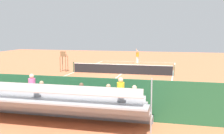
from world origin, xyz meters
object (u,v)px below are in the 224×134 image
at_px(bleacher_stand, 59,104).
at_px(tennis_ball_near, 128,66).
at_px(tennis_net, 122,69).
at_px(tennis_player, 137,55).
at_px(tennis_ball_far, 131,65).
at_px(tennis_racket, 135,63).
at_px(courtside_bench, 126,104).
at_px(umpire_chair, 64,59).
at_px(equipment_bag, 93,110).

xyz_separation_m(bleacher_stand, tennis_ball_near, (0.72, -21.27, -0.92)).
xyz_separation_m(tennis_net, bleacher_stand, (-0.25, 15.36, 0.45)).
distance_m(tennis_net, bleacher_stand, 15.37).
relative_size(tennis_net, tennis_player, 5.35).
relative_size(tennis_player, tennis_ball_far, 29.18).
xyz_separation_m(tennis_net, tennis_racket, (0.15, -9.43, -0.49)).
height_order(courtside_bench, tennis_ball_far, courtside_bench).
distance_m(tennis_player, tennis_ball_far, 3.04).
xyz_separation_m(tennis_player, tennis_ball_far, (0.36, 2.86, -0.98)).
xyz_separation_m(tennis_net, tennis_ball_far, (0.21, -6.70, -0.47)).
height_order(tennis_net, tennis_racket, tennis_net).
height_order(umpire_chair, courtside_bench, umpire_chair).
bearing_deg(equipment_bag, tennis_ball_near, -84.89).
bearing_deg(tennis_ball_far, tennis_racket, -91.37).
bearing_deg(tennis_ball_far, tennis_net, 91.82).
bearing_deg(tennis_racket, bleacher_stand, 90.92).
height_order(tennis_net, umpire_chair, umpire_chair).
bearing_deg(tennis_ball_far, tennis_player, -97.25).
bearing_deg(courtside_bench, bleacher_stand, 37.45).
bearing_deg(tennis_player, equipment_bag, 92.74).
relative_size(tennis_net, tennis_ball_far, 156.06).
xyz_separation_m(tennis_net, equipment_bag, (-1.25, 13.40, -0.32)).
xyz_separation_m(umpire_chair, equipment_bag, (-7.45, 13.46, -1.13)).
bearing_deg(tennis_player, bleacher_stand, 90.23).
height_order(bleacher_stand, tennis_racket, bleacher_stand).
height_order(courtside_bench, tennis_racket, courtside_bench).
relative_size(bleacher_stand, tennis_racket, 15.53).
height_order(tennis_net, tennis_player, tennis_player).
bearing_deg(tennis_net, tennis_ball_near, -85.39).
bearing_deg(courtside_bench, tennis_ball_far, -80.92).
distance_m(umpire_chair, tennis_ball_near, 8.28).
xyz_separation_m(tennis_net, tennis_ball_near, (0.48, -5.90, -0.47)).
bearing_deg(tennis_player, umpire_chair, 56.21).
bearing_deg(umpire_chair, courtside_bench, 124.54).
xyz_separation_m(tennis_net, tennis_player, (-0.15, -9.55, 0.51)).
relative_size(courtside_bench, tennis_ball_near, 27.27).
relative_size(tennis_racket, tennis_ball_far, 8.84).
height_order(umpire_chair, tennis_ball_far, umpire_chair).
xyz_separation_m(tennis_player, tennis_ball_near, (0.63, 3.65, -0.98)).
distance_m(equipment_bag, tennis_player, 23.00).
bearing_deg(tennis_player, tennis_racket, 22.94).
relative_size(bleacher_stand, tennis_ball_far, 137.27).
relative_size(umpire_chair, tennis_ball_far, 32.42).
relative_size(tennis_ball_near, tennis_ball_far, 1.00).
distance_m(bleacher_stand, equipment_bag, 2.33).
bearing_deg(tennis_net, equipment_bag, 95.33).
height_order(tennis_net, equipment_bag, tennis_net).
xyz_separation_m(equipment_bag, tennis_player, (1.10, -22.95, 0.84)).
height_order(bleacher_stand, tennis_ball_far, bleacher_stand).
xyz_separation_m(umpire_chair, tennis_racket, (-6.05, -9.37, -1.30)).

